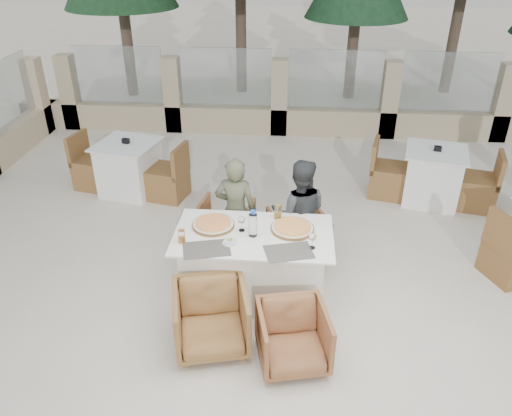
# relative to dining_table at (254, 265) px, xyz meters

# --- Properties ---
(ground) EXTENTS (80.00, 80.00, 0.00)m
(ground) POSITION_rel_dining_table_xyz_m (0.06, 0.00, -0.39)
(ground) COLOR beige
(ground) RESTS_ON ground
(sand_patch) EXTENTS (30.00, 16.00, 0.01)m
(sand_patch) POSITION_rel_dining_table_xyz_m (0.06, 14.00, -0.38)
(sand_patch) COLOR #F2E3C6
(sand_patch) RESTS_ON ground
(perimeter_wall_far) EXTENTS (10.00, 0.34, 1.60)m
(perimeter_wall_far) POSITION_rel_dining_table_xyz_m (0.06, 4.80, 0.42)
(perimeter_wall_far) COLOR tan
(perimeter_wall_far) RESTS_ON ground
(dining_table) EXTENTS (1.60, 0.90, 0.77)m
(dining_table) POSITION_rel_dining_table_xyz_m (0.00, 0.00, 0.00)
(dining_table) COLOR white
(dining_table) RESTS_ON ground
(placemat_near_left) EXTENTS (0.51, 0.40, 0.00)m
(placemat_near_left) POSITION_rel_dining_table_xyz_m (-0.43, -0.31, 0.39)
(placemat_near_left) COLOR #56514A
(placemat_near_left) RESTS_ON dining_table
(placemat_near_right) EXTENTS (0.51, 0.41, 0.00)m
(placemat_near_right) POSITION_rel_dining_table_xyz_m (0.36, -0.29, 0.39)
(placemat_near_right) COLOR #5B564E
(placemat_near_right) RESTS_ON dining_table
(pizza_left) EXTENTS (0.57, 0.57, 0.06)m
(pizza_left) POSITION_rel_dining_table_xyz_m (-0.43, 0.12, 0.41)
(pizza_left) COLOR #E24B1E
(pizza_left) RESTS_ON dining_table
(pizza_right) EXTENTS (0.47, 0.47, 0.06)m
(pizza_right) POSITION_rel_dining_table_xyz_m (0.39, 0.11, 0.41)
(pizza_right) COLOR orange
(pizza_right) RESTS_ON dining_table
(water_bottle) EXTENTS (0.09, 0.09, 0.29)m
(water_bottle) POSITION_rel_dining_table_xyz_m (-0.00, -0.03, 0.53)
(water_bottle) COLOR #A4C3D8
(water_bottle) RESTS_ON dining_table
(wine_glass_centre) EXTENTS (0.08, 0.08, 0.18)m
(wine_glass_centre) POSITION_rel_dining_table_xyz_m (-0.13, 0.05, 0.48)
(wine_glass_centre) COLOR white
(wine_glass_centre) RESTS_ON dining_table
(wine_glass_corner) EXTENTS (0.09, 0.09, 0.18)m
(wine_glass_corner) POSITION_rel_dining_table_xyz_m (0.58, -0.20, 0.48)
(wine_glass_corner) COLOR silver
(wine_glass_corner) RESTS_ON dining_table
(beer_glass_left) EXTENTS (0.08, 0.08, 0.14)m
(beer_glass_left) POSITION_rel_dining_table_xyz_m (-0.69, -0.20, 0.45)
(beer_glass_left) COLOR orange
(beer_glass_left) RESTS_ON dining_table
(beer_glass_right) EXTENTS (0.10, 0.10, 0.15)m
(beer_glass_right) POSITION_rel_dining_table_xyz_m (0.23, 0.33, 0.46)
(beer_glass_right) COLOR gold
(beer_glass_right) RESTS_ON dining_table
(olive_dish) EXTENTS (0.14, 0.14, 0.04)m
(olive_dish) POSITION_rel_dining_table_xyz_m (-0.22, -0.18, 0.41)
(olive_dish) COLOR silver
(olive_dish) RESTS_ON dining_table
(armchair_far_left) EXTENTS (0.73, 0.75, 0.59)m
(armchair_far_left) POSITION_rel_dining_table_xyz_m (-0.43, 0.89, -0.09)
(armchair_far_left) COLOR #9A6038
(armchair_far_left) RESTS_ON ground
(armchair_far_right) EXTENTS (0.80, 0.81, 0.58)m
(armchair_far_right) POSITION_rel_dining_table_xyz_m (0.45, 0.78, -0.10)
(armchair_far_right) COLOR #915E35
(armchair_far_right) RESTS_ON ground
(armchair_near_left) EXTENTS (0.81, 0.82, 0.62)m
(armchair_near_left) POSITION_rel_dining_table_xyz_m (-0.33, -0.76, -0.07)
(armchair_near_left) COLOR olive
(armchair_near_left) RESTS_ON ground
(armchair_near_right) EXTENTS (0.73, 0.74, 0.57)m
(armchair_near_right) POSITION_rel_dining_table_xyz_m (0.43, -0.91, -0.10)
(armchair_near_right) COLOR #945C35
(armchair_near_right) RESTS_ON ground
(diner_left) EXTENTS (0.49, 0.33, 1.29)m
(diner_left) POSITION_rel_dining_table_xyz_m (-0.26, 0.66, 0.26)
(diner_left) COLOR #5B5D43
(diner_left) RESTS_ON ground
(diner_right) EXTENTS (0.64, 0.50, 1.31)m
(diner_right) POSITION_rel_dining_table_xyz_m (0.46, 0.63, 0.27)
(diner_right) COLOR #393C3E
(diner_right) RESTS_ON ground
(bg_table_a) EXTENTS (1.78, 1.15, 0.77)m
(bg_table_a) POSITION_rel_dining_table_xyz_m (-2.02, 2.23, 0.00)
(bg_table_a) COLOR white
(bg_table_a) RESTS_ON ground
(bg_table_b) EXTENTS (1.78, 1.17, 0.77)m
(bg_table_b) POSITION_rel_dining_table_xyz_m (2.34, 2.31, 0.00)
(bg_table_b) COLOR white
(bg_table_b) RESTS_ON ground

